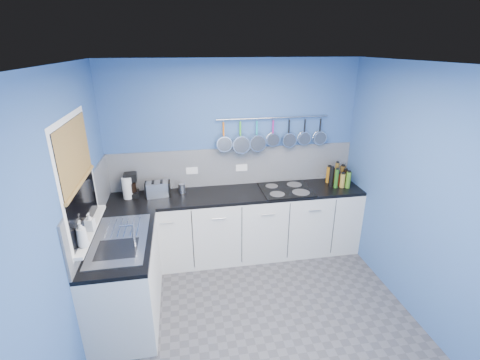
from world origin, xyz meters
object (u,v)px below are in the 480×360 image
object	(u,v)px
soap_bottle_b	(90,222)
hob	(286,190)
coffee_maker	(131,185)
soap_bottle_a	(81,234)
paper_towel	(127,188)
canister	(182,188)
toaster	(158,189)

from	to	relation	value
soap_bottle_b	hob	world-z (taller)	soap_bottle_b
soap_bottle_b	coffee_maker	size ratio (longest dim) A/B	0.59
coffee_maker	hob	size ratio (longest dim) A/B	0.46
soap_bottle_a	paper_towel	distance (m)	1.32
soap_bottle_a	paper_towel	world-z (taller)	soap_bottle_a
soap_bottle_b	coffee_maker	xyz separation A→B (m)	(0.23, 1.07, -0.09)
coffee_maker	canister	size ratio (longest dim) A/B	2.35
paper_towel	toaster	world-z (taller)	paper_towel
canister	soap_bottle_b	bearing A→B (deg)	-128.41
paper_towel	soap_bottle_a	bearing A→B (deg)	-98.49
paper_towel	coffee_maker	bearing A→B (deg)	53.19
hob	paper_towel	bearing A→B (deg)	177.08
soap_bottle_a	canister	xyz separation A→B (m)	(0.84, 1.33, -0.21)
soap_bottle_a	toaster	xyz separation A→B (m)	(0.55, 1.29, -0.18)
toaster	hob	size ratio (longest dim) A/B	0.44
soap_bottle_b	paper_towel	distance (m)	1.04
soap_bottle_b	hob	bearing A→B (deg)	23.08
paper_towel	hob	world-z (taller)	paper_towel
soap_bottle_b	toaster	xyz separation A→B (m)	(0.55, 1.02, -0.15)
soap_bottle_b	canister	xyz separation A→B (m)	(0.84, 1.06, -0.17)
soap_bottle_b	hob	distance (m)	2.36
soap_bottle_b	hob	xyz separation A→B (m)	(2.16, 0.92, -0.23)
soap_bottle_a	coffee_maker	size ratio (longest dim) A/B	0.83
toaster	canister	size ratio (longest dim) A/B	2.28
soap_bottle_b	toaster	distance (m)	1.16
soap_bottle_b	toaster	world-z (taller)	soap_bottle_b
canister	coffee_maker	bearing A→B (deg)	178.80
paper_towel	toaster	size ratio (longest dim) A/B	0.94
hob	toaster	bearing A→B (deg)	176.49
soap_bottle_b	toaster	size ratio (longest dim) A/B	0.61
canister	paper_towel	bearing A→B (deg)	-176.64
soap_bottle_a	soap_bottle_b	bearing A→B (deg)	90.00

